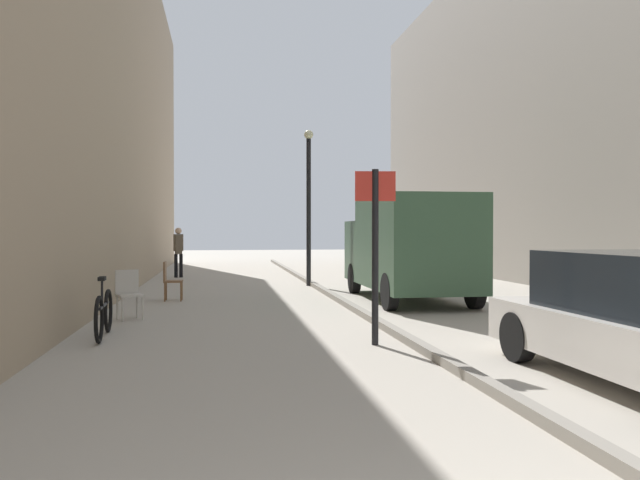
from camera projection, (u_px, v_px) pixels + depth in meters
The scene contains 10 objects.
ground_plane at pixel (276, 308), 13.51m from camera, with size 80.00×80.00×0.00m, color #A8A093.
building_facade_left at pixel (24, 34), 12.60m from camera, with size 3.07×40.00×11.40m, color gray.
kerb_strip at pixel (347, 304), 13.76m from camera, with size 0.16×40.00×0.12m, color gray.
pedestrian_main_foreground at pixel (178, 249), 22.25m from camera, with size 0.35×0.25×1.79m.
delivery_van at pixel (408, 246), 15.00m from camera, with size 2.17×5.35×2.48m.
street_sign_post at pixel (375, 241), 9.15m from camera, with size 0.60×0.10×2.60m.
lamp_post at pixel (309, 197), 18.91m from camera, with size 0.28×0.28×4.76m.
bicycle_leaning at pixel (104, 314), 9.77m from camera, with size 0.14×1.77×0.98m.
cafe_chair_near_window at pixel (170, 278), 14.87m from camera, with size 0.44×0.44×0.94m.
cafe_chair_by_doorway at pixel (129, 291), 11.77m from camera, with size 0.58×0.58×0.94m.
Camera 1 is at (-1.21, -1.47, 1.70)m, focal length 34.77 mm.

